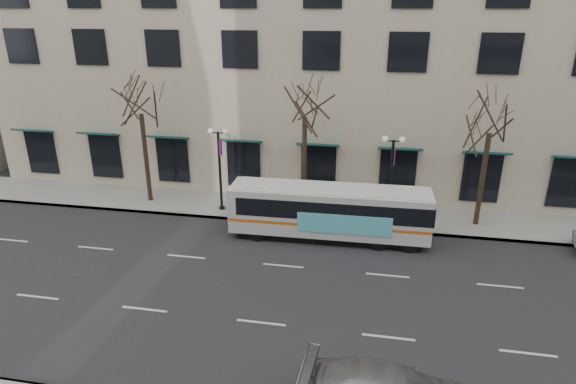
% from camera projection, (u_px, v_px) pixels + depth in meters
% --- Properties ---
extents(ground, '(160.00, 160.00, 0.00)m').
position_uv_depth(ground, '(273.00, 291.00, 21.31)').
color(ground, black).
rests_on(ground, ground).
extents(sidewalk_far, '(80.00, 4.00, 0.15)m').
position_uv_depth(sidewalk_far, '(387.00, 217.00, 28.68)').
color(sidewalk_far, gray).
rests_on(sidewalk_far, ground).
extents(building_hotel, '(40.00, 20.00, 24.00)m').
position_uv_depth(building_hotel, '(304.00, 4.00, 36.59)').
color(building_hotel, '#C6B597').
rests_on(building_hotel, ground).
extents(tree_far_left, '(3.60, 3.60, 8.34)m').
position_uv_depth(tree_far_left, '(139.00, 98.00, 28.67)').
color(tree_far_left, black).
rests_on(tree_far_left, ground).
extents(tree_far_mid, '(3.60, 3.60, 8.55)m').
position_uv_depth(tree_far_mid, '(305.00, 100.00, 26.89)').
color(tree_far_mid, black).
rests_on(tree_far_mid, ground).
extents(tree_far_right, '(3.60, 3.60, 8.06)m').
position_uv_depth(tree_far_right, '(492.00, 116.00, 25.36)').
color(tree_far_right, black).
rests_on(tree_far_right, ground).
extents(lamp_post_left, '(1.22, 0.45, 5.21)m').
position_uv_depth(lamp_post_left, '(220.00, 166.00, 28.62)').
color(lamp_post_left, black).
rests_on(lamp_post_left, ground).
extents(lamp_post_right, '(1.22, 0.45, 5.21)m').
position_uv_depth(lamp_post_right, '(391.00, 176.00, 26.92)').
color(lamp_post_right, black).
rests_on(lamp_post_right, ground).
extents(city_bus, '(10.70, 2.53, 2.89)m').
position_uv_depth(city_bus, '(330.00, 211.00, 25.73)').
color(city_bus, silver).
rests_on(city_bus, ground).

